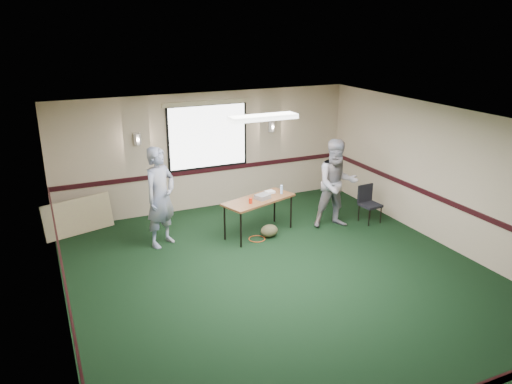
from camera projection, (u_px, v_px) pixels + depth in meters
name	position (u px, v px, depth m)	size (l,w,h in m)	color
ground	(287.00, 281.00, 8.48)	(8.00, 8.00, 0.00)	black
room_shell	(239.00, 161.00, 9.80)	(8.00, 8.02, 8.00)	tan
folding_table	(259.00, 201.00, 10.15)	(1.65, 1.08, 0.77)	#4F3016
projector	(263.00, 197.00, 10.12)	(0.27, 0.23, 0.09)	gray
game_console	(270.00, 192.00, 10.46)	(0.19, 0.15, 0.05)	white
red_cup	(251.00, 201.00, 9.87)	(0.07, 0.07, 0.11)	#B2210B
water_bottle	(281.00, 189.00, 10.41)	(0.06, 0.06, 0.18)	#9BC4FF
duffel_bag	(269.00, 231.00, 10.18)	(0.37, 0.28, 0.26)	#463E28
cable_coil	(257.00, 239.00, 10.11)	(0.34, 0.34, 0.02)	#BE4617
folded_table	(78.00, 216.00, 10.30)	(1.44, 0.06, 0.74)	tan
conference_chair	(368.00, 201.00, 10.89)	(0.43, 0.45, 0.81)	black
person_left	(160.00, 197.00, 9.57)	(0.72, 0.47, 1.98)	#46589A
person_right	(337.00, 184.00, 10.46)	(0.93, 0.72, 1.91)	#6E84AB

